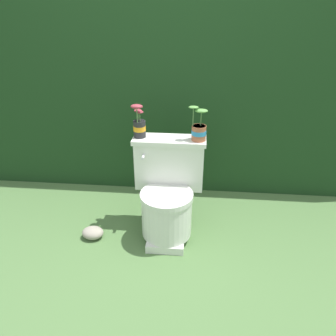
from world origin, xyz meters
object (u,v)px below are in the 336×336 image
at_px(toilet, 168,195).
at_px(potted_plant_midleft, 199,130).
at_px(potted_plant_left, 139,125).
at_px(garden_stone, 93,233).

distance_m(toilet, potted_plant_midleft, 0.50).
bearing_deg(toilet, potted_plant_midleft, 28.15).
xyz_separation_m(toilet, potted_plant_left, (-0.20, 0.12, 0.46)).
relative_size(toilet, garden_stone, 4.52).
distance_m(potted_plant_left, garden_stone, 0.85).
bearing_deg(garden_stone, toilet, 12.64).
xyz_separation_m(toilet, potted_plant_midleft, (0.20, 0.11, 0.45)).
relative_size(potted_plant_midleft, garden_stone, 1.51).
bearing_deg(potted_plant_left, toilet, -31.09).
bearing_deg(toilet, potted_plant_left, 148.91).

